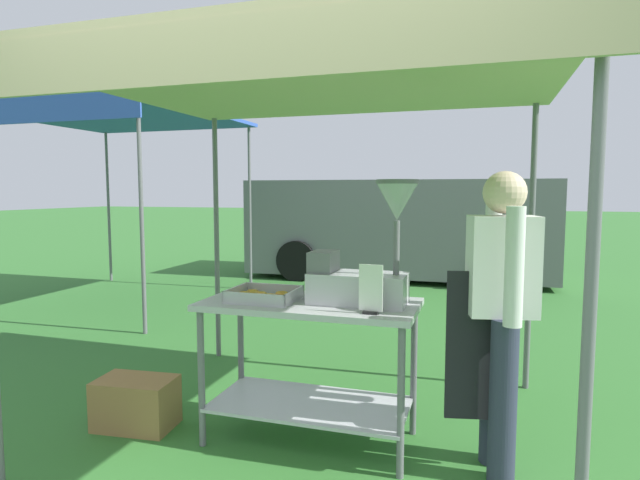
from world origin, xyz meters
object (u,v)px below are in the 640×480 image
Objects in this scene: stall_canopy at (315,87)px; donut_cart at (310,341)px; supply_crate at (136,403)px; van_grey at (398,227)px; donut_fryer at (366,262)px; vendor at (500,307)px; donut_tray at (264,297)px; menu_sign at (371,293)px; neighbour_tent at (115,121)px.

stall_canopy reaches higher than donut_cart.
van_grey is (0.66, 6.44, 0.72)m from supply_crate.
vendor is (0.74, -0.07, -0.19)m from donut_fryer.
donut_cart is 1.77× the size of donut_fryer.
van_grey is at bearing 94.23° from stall_canopy.
supply_crate is at bearing -172.01° from donut_fryer.
vendor is (1.34, 0.01, 0.03)m from donut_tray.
stall_canopy is 1.62m from vendor.
donut_fryer is at bearing 7.46° from donut_tray.
donut_cart is 0.58m from menu_sign.
stall_canopy is 1.51m from donut_cart.
vendor reaches higher than donut_cart.
neighbour_tent is (-2.60, 3.16, 2.28)m from supply_crate.
donut_cart is (-0.00, -0.10, -1.50)m from stall_canopy.
van_grey is at bearing 97.61° from menu_sign.
vendor is (1.06, -0.04, 0.29)m from donut_cart.
van_grey is 4.88m from neighbour_tent.
donut_fryer is 5.18m from neighbour_tent.
donut_tray is 0.71m from menu_sign.
neighbour_tent reaches higher than donut_cart.
stall_canopy is 1.00× the size of neighbour_tent.
supply_crate is at bearing -176.59° from vendor.
van_grey is at bearing 91.63° from donut_tray.
donut_tray is 6.32m from van_grey.
menu_sign is 5.41m from neighbour_tent.
van_grey is (-0.86, 6.47, -0.09)m from menu_sign.
donut_fryer is at bearing 5.16° from donut_cart.
donut_fryer is at bearing -36.15° from neighbour_tent.
van_grey reaches higher than vendor.
menu_sign is (0.68, -0.15, 0.09)m from donut_tray.
vendor reaches higher than donut_fryer.
vendor reaches higher than menu_sign.
donut_cart is 0.45× the size of neighbour_tent.
donut_tray is at bearing 167.55° from menu_sign.
donut_cart is at bearing -90.00° from stall_canopy.
van_grey is at bearing 45.23° from neighbour_tent.
menu_sign reaches higher than donut_tray.
vendor is at bearing -32.36° from neighbour_tent.
menu_sign is 0.05× the size of van_grey.
stall_canopy is 5.52× the size of supply_crate.
neighbour_tent is at bearing 147.64° from vendor.
stall_canopy is at bearing 168.33° from donut_fryer.
donut_cart is 6.29m from van_grey.
menu_sign is (0.41, -0.30, -1.15)m from stall_canopy.
menu_sign is (0.08, -0.23, -0.13)m from donut_fryer.
donut_cart is at bearing 8.82° from supply_crate.
donut_fryer is (0.33, 0.03, 0.48)m from donut_cart.
vendor is at bearing -2.33° from donut_cart.
neighbour_tent reaches higher than donut_fryer.
van_grey is 1.80× the size of neighbour_tent.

